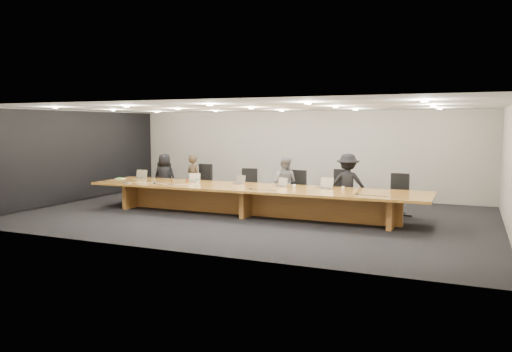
% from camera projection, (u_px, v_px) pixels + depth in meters
% --- Properties ---
extents(ground, '(12.00, 12.00, 0.00)m').
position_uv_depth(ground, '(251.00, 215.00, 13.03)').
color(ground, black).
rests_on(ground, ground).
extents(back_wall, '(12.00, 0.02, 2.80)m').
position_uv_depth(back_wall, '(300.00, 154.00, 16.53)').
color(back_wall, beige).
rests_on(back_wall, ground).
extents(left_wall_panel, '(0.08, 7.84, 2.74)m').
position_uv_depth(left_wall_panel, '(74.00, 157.00, 15.24)').
color(left_wall_panel, black).
rests_on(left_wall_panel, ground).
extents(conference_table, '(9.00, 1.80, 0.75)m').
position_uv_depth(conference_table, '(251.00, 195.00, 12.97)').
color(conference_table, '#8D5A1E').
rests_on(conference_table, ground).
extents(chair_far_left, '(0.63, 0.63, 1.18)m').
position_uv_depth(chair_far_left, '(160.00, 181.00, 15.67)').
color(chair_far_left, black).
rests_on(chair_far_left, ground).
extents(chair_left, '(0.72, 0.72, 1.20)m').
position_uv_depth(chair_left, '(200.00, 183.00, 14.98)').
color(chair_left, black).
rests_on(chair_left, ground).
extents(chair_mid_left, '(0.63, 0.63, 1.11)m').
position_uv_depth(chair_mid_left, '(247.00, 187.00, 14.41)').
color(chair_mid_left, black).
rests_on(chair_mid_left, ground).
extents(chair_mid_right, '(0.64, 0.64, 1.12)m').
position_uv_depth(chair_mid_right, '(295.00, 190.00, 13.85)').
color(chair_mid_right, black).
rests_on(chair_mid_right, ground).
extents(chair_right, '(0.77, 0.77, 1.18)m').
position_uv_depth(chair_right, '(337.00, 191.00, 13.36)').
color(chair_right, black).
rests_on(chair_right, ground).
extents(chair_far_right, '(0.62, 0.62, 1.12)m').
position_uv_depth(chair_far_right, '(398.00, 195.00, 12.79)').
color(chair_far_right, black).
rests_on(chair_far_right, ground).
extents(person_a, '(0.79, 0.59, 1.46)m').
position_uv_depth(person_a, '(165.00, 177.00, 15.48)').
color(person_a, black).
rests_on(person_a, ground).
extents(person_b, '(0.62, 0.50, 1.47)m').
position_uv_depth(person_b, '(194.00, 179.00, 14.94)').
color(person_b, '#31281B').
rests_on(person_b, ground).
extents(person_c, '(0.75, 0.60, 1.47)m').
position_uv_depth(person_c, '(285.00, 183.00, 13.88)').
color(person_c, slate).
rests_on(person_c, ground).
extents(person_d, '(1.12, 0.75, 1.60)m').
position_uv_depth(person_d, '(348.00, 184.00, 13.07)').
color(person_d, black).
rests_on(person_d, ground).
extents(laptop_a, '(0.37, 0.29, 0.27)m').
position_uv_depth(laptop_a, '(140.00, 174.00, 14.84)').
color(laptop_a, tan).
rests_on(laptop_a, conference_table).
extents(laptop_b, '(0.37, 0.32, 0.24)m').
position_uv_depth(laptop_b, '(194.00, 177.00, 14.07)').
color(laptop_b, '#C6B797').
rests_on(laptop_b, conference_table).
extents(laptop_c, '(0.37, 0.32, 0.25)m').
position_uv_depth(laptop_c, '(238.00, 179.00, 13.52)').
color(laptop_c, tan).
rests_on(laptop_c, conference_table).
extents(laptop_d, '(0.36, 0.32, 0.24)m').
position_uv_depth(laptop_d, '(280.00, 182.00, 12.95)').
color(laptop_d, '#BFAE92').
rests_on(laptop_d, conference_table).
extents(laptop_e, '(0.41, 0.34, 0.28)m').
position_uv_depth(laptop_e, '(324.00, 183.00, 12.55)').
color(laptop_e, tan).
rests_on(laptop_e, conference_table).
extents(water_bottle, '(0.07, 0.07, 0.20)m').
position_uv_depth(water_bottle, '(197.00, 179.00, 13.76)').
color(water_bottle, silver).
rests_on(water_bottle, conference_table).
extents(amber_mug, '(0.07, 0.07, 0.09)m').
position_uv_depth(amber_mug, '(187.00, 181.00, 13.94)').
color(amber_mug, brown).
rests_on(amber_mug, conference_table).
extents(paper_cup_near, '(0.08, 0.08, 0.10)m').
position_uv_depth(paper_cup_near, '(294.00, 186.00, 12.61)').
color(paper_cup_near, white).
rests_on(paper_cup_near, conference_table).
extents(paper_cup_far, '(0.08, 0.08, 0.09)m').
position_uv_depth(paper_cup_far, '(343.00, 188.00, 12.26)').
color(paper_cup_far, silver).
rests_on(paper_cup_far, conference_table).
extents(notepad, '(0.30, 0.25, 0.02)m').
position_uv_depth(notepad, '(120.00, 179.00, 14.82)').
color(notepad, silver).
rests_on(notepad, conference_table).
extents(lime_gadget, '(0.15, 0.10, 0.02)m').
position_uv_depth(lime_gadget, '(120.00, 178.00, 14.81)').
color(lime_gadget, '#50C634').
rests_on(lime_gadget, notepad).
extents(av_box, '(0.20, 0.15, 0.03)m').
position_uv_depth(av_box, '(127.00, 183.00, 13.73)').
color(av_box, '#9F9FA4').
rests_on(av_box, conference_table).
extents(mic_left, '(0.15, 0.15, 0.03)m').
position_uv_depth(mic_left, '(155.00, 183.00, 13.66)').
color(mic_left, black).
rests_on(mic_left, conference_table).
extents(mic_center, '(0.16, 0.16, 0.03)m').
position_uv_depth(mic_center, '(250.00, 189.00, 12.43)').
color(mic_center, black).
rests_on(mic_center, conference_table).
extents(mic_right, '(0.12, 0.12, 0.03)m').
position_uv_depth(mic_right, '(357.00, 194.00, 11.47)').
color(mic_right, black).
rests_on(mic_right, conference_table).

